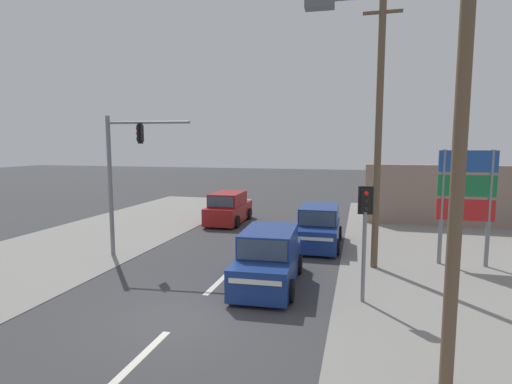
{
  "coord_description": "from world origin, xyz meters",
  "views": [
    {
      "loc": [
        4.68,
        -9.64,
        4.77
      ],
      "look_at": [
        1.11,
        4.0,
        3.11
      ],
      "focal_mm": 28.0,
      "sensor_mm": 36.0,
      "label": 1
    }
  ],
  "objects_px": {
    "utility_pole_foreground_right": "(455,100)",
    "pedestal_signal_right_kerb": "(365,224)",
    "traffic_signal_mast": "(121,167)",
    "shopping_plaza_sign": "(466,191)",
    "suv_oncoming_near": "(319,227)",
    "suv_crossing_left": "(269,259)",
    "suv_receding_far": "(229,209)",
    "utility_pole_midground_right": "(379,123)"
  },
  "relations": [
    {
      "from": "utility_pole_midground_right",
      "to": "suv_receding_far",
      "type": "xyz_separation_m",
      "value": [
        -8.41,
        7.19,
        -4.7
      ]
    },
    {
      "from": "suv_receding_far",
      "to": "suv_crossing_left",
      "type": "relative_size",
      "value": 0.99
    },
    {
      "from": "suv_oncoming_near",
      "to": "suv_crossing_left",
      "type": "xyz_separation_m",
      "value": [
        -1.13,
        -5.76,
        0.0
      ]
    },
    {
      "from": "suv_receding_far",
      "to": "suv_oncoming_near",
      "type": "bearing_deg",
      "value": -35.59
    },
    {
      "from": "suv_crossing_left",
      "to": "utility_pole_foreground_right",
      "type": "bearing_deg",
      "value": -46.99
    },
    {
      "from": "pedestal_signal_right_kerb",
      "to": "suv_crossing_left",
      "type": "bearing_deg",
      "value": 164.78
    },
    {
      "from": "utility_pole_foreground_right",
      "to": "suv_oncoming_near",
      "type": "height_order",
      "value": "utility_pole_foreground_right"
    },
    {
      "from": "utility_pole_midground_right",
      "to": "pedestal_signal_right_kerb",
      "type": "height_order",
      "value": "utility_pole_midground_right"
    },
    {
      "from": "utility_pole_midground_right",
      "to": "suv_oncoming_near",
      "type": "relative_size",
      "value": 2.34
    },
    {
      "from": "shopping_plaza_sign",
      "to": "suv_crossing_left",
      "type": "distance_m",
      "value": 8.33
    },
    {
      "from": "suv_receding_far",
      "to": "pedestal_signal_right_kerb",
      "type": "bearing_deg",
      "value": -53.79
    },
    {
      "from": "utility_pole_foreground_right",
      "to": "shopping_plaza_sign",
      "type": "relative_size",
      "value": 2.27
    },
    {
      "from": "utility_pole_foreground_right",
      "to": "utility_pole_midground_right",
      "type": "relative_size",
      "value": 0.98
    },
    {
      "from": "traffic_signal_mast",
      "to": "suv_receding_far",
      "type": "height_order",
      "value": "traffic_signal_mast"
    },
    {
      "from": "traffic_signal_mast",
      "to": "suv_crossing_left",
      "type": "xyz_separation_m",
      "value": [
        6.87,
        -1.92,
        -2.95
      ]
    },
    {
      "from": "suv_crossing_left",
      "to": "traffic_signal_mast",
      "type": "bearing_deg",
      "value": 164.35
    },
    {
      "from": "suv_receding_far",
      "to": "suv_oncoming_near",
      "type": "distance_m",
      "value": 7.33
    },
    {
      "from": "traffic_signal_mast",
      "to": "shopping_plaza_sign",
      "type": "xyz_separation_m",
      "value": [
        13.85,
        2.09,
        -0.85
      ]
    },
    {
      "from": "utility_pole_midground_right",
      "to": "suv_receding_far",
      "type": "bearing_deg",
      "value": 139.45
    },
    {
      "from": "traffic_signal_mast",
      "to": "suv_crossing_left",
      "type": "relative_size",
      "value": 1.3
    },
    {
      "from": "utility_pole_foreground_right",
      "to": "pedestal_signal_right_kerb",
      "type": "bearing_deg",
      "value": 109.64
    },
    {
      "from": "utility_pole_foreground_right",
      "to": "suv_oncoming_near",
      "type": "bearing_deg",
      "value": 107.93
    },
    {
      "from": "utility_pole_foreground_right",
      "to": "utility_pole_midground_right",
      "type": "height_order",
      "value": "utility_pole_midground_right"
    },
    {
      "from": "suv_receding_far",
      "to": "utility_pole_foreground_right",
      "type": "bearing_deg",
      "value": -57.79
    },
    {
      "from": "utility_pole_foreground_right",
      "to": "utility_pole_midground_right",
      "type": "distance_m",
      "value": 7.82
    },
    {
      "from": "pedestal_signal_right_kerb",
      "to": "suv_crossing_left",
      "type": "xyz_separation_m",
      "value": [
        -3.14,
        0.85,
        -1.53
      ]
    },
    {
      "from": "shopping_plaza_sign",
      "to": "utility_pole_midground_right",
      "type": "bearing_deg",
      "value": -160.85
    },
    {
      "from": "utility_pole_foreground_right",
      "to": "pedestal_signal_right_kerb",
      "type": "xyz_separation_m",
      "value": [
        -1.45,
        4.07,
        -3.17
      ]
    },
    {
      "from": "pedestal_signal_right_kerb",
      "to": "utility_pole_foreground_right",
      "type": "bearing_deg",
      "value": -70.36
    },
    {
      "from": "shopping_plaza_sign",
      "to": "suv_oncoming_near",
      "type": "height_order",
      "value": "shopping_plaza_sign"
    },
    {
      "from": "traffic_signal_mast",
      "to": "shopping_plaza_sign",
      "type": "distance_m",
      "value": 14.04
    },
    {
      "from": "utility_pole_foreground_right",
      "to": "traffic_signal_mast",
      "type": "xyz_separation_m",
      "value": [
        -11.46,
        6.84,
        -1.75
      ]
    },
    {
      "from": "utility_pole_foreground_right",
      "to": "pedestal_signal_right_kerb",
      "type": "distance_m",
      "value": 5.35
    },
    {
      "from": "utility_pole_foreground_right",
      "to": "suv_crossing_left",
      "type": "bearing_deg",
      "value": 133.01
    },
    {
      "from": "pedestal_signal_right_kerb",
      "to": "suv_receding_far",
      "type": "bearing_deg",
      "value": 126.21
    },
    {
      "from": "utility_pole_midground_right",
      "to": "suv_receding_far",
      "type": "height_order",
      "value": "utility_pole_midground_right"
    },
    {
      "from": "traffic_signal_mast",
      "to": "suv_receding_far",
      "type": "xyz_separation_m",
      "value": [
        2.04,
        8.1,
        -2.95
      ]
    },
    {
      "from": "traffic_signal_mast",
      "to": "pedestal_signal_right_kerb",
      "type": "distance_m",
      "value": 10.48
    },
    {
      "from": "traffic_signal_mast",
      "to": "suv_receding_far",
      "type": "bearing_deg",
      "value": 75.86
    },
    {
      "from": "utility_pole_foreground_right",
      "to": "suv_oncoming_near",
      "type": "distance_m",
      "value": 12.17
    },
    {
      "from": "shopping_plaza_sign",
      "to": "utility_pole_foreground_right",
      "type": "bearing_deg",
      "value": -105.01
    },
    {
      "from": "suv_oncoming_near",
      "to": "suv_crossing_left",
      "type": "height_order",
      "value": "same"
    }
  ]
}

